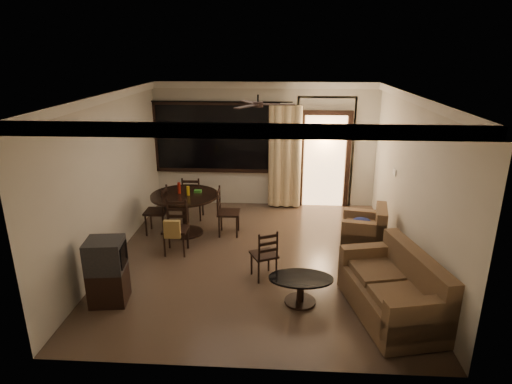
# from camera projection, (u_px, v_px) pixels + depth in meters

# --- Properties ---
(ground) EXTENTS (5.50, 5.50, 0.00)m
(ground) POSITION_uv_depth(u_px,v_px,m) (258.00, 257.00, 7.50)
(ground) COLOR #7F6651
(ground) RESTS_ON ground
(room_shell) EXTENTS (5.50, 6.70, 5.50)m
(room_shell) POSITION_uv_depth(u_px,v_px,m) (292.00, 135.00, 8.56)
(room_shell) COLOR beige
(room_shell) RESTS_ON ground
(dining_table) EXTENTS (1.30, 1.30, 1.03)m
(dining_table) POSITION_uv_depth(u_px,v_px,m) (185.00, 203.00, 8.28)
(dining_table) COLOR black
(dining_table) RESTS_ON ground
(dining_chair_west) EXTENTS (0.43, 0.43, 0.95)m
(dining_chair_west) POSITION_uv_depth(u_px,v_px,m) (157.00, 219.00, 8.41)
(dining_chair_west) COLOR black
(dining_chair_west) RESTS_ON ground
(dining_chair_east) EXTENTS (0.43, 0.43, 0.95)m
(dining_chair_east) POSITION_uv_depth(u_px,v_px,m) (228.00, 221.00, 8.35)
(dining_chair_east) COLOR black
(dining_chair_east) RESTS_ON ground
(dining_chair_south) EXTENTS (0.43, 0.48, 0.95)m
(dining_chair_south) POSITION_uv_depth(u_px,v_px,m) (176.00, 237.00, 7.57)
(dining_chair_south) COLOR black
(dining_chair_south) RESTS_ON ground
(dining_chair_north) EXTENTS (0.43, 0.43, 0.95)m
(dining_chair_north) POSITION_uv_depth(u_px,v_px,m) (193.00, 206.00, 9.14)
(dining_chair_north) COLOR black
(dining_chair_north) RESTS_ON ground
(tv_cabinet) EXTENTS (0.56, 0.52, 0.97)m
(tv_cabinet) POSITION_uv_depth(u_px,v_px,m) (107.00, 271.00, 6.03)
(tv_cabinet) COLOR black
(tv_cabinet) RESTS_ON ground
(sofa) EXTENTS (1.23, 1.82, 0.89)m
(sofa) POSITION_uv_depth(u_px,v_px,m) (395.00, 292.00, 5.77)
(sofa) COLOR #41291E
(sofa) RESTS_ON ground
(armchair) EXTENTS (0.89, 0.89, 0.77)m
(armchair) POSITION_uv_depth(u_px,v_px,m) (366.00, 231.00, 7.79)
(armchair) COLOR #41291E
(armchair) RESTS_ON ground
(coffee_table) EXTENTS (0.92, 0.55, 0.40)m
(coffee_table) POSITION_uv_depth(u_px,v_px,m) (301.00, 286.00, 6.08)
(coffee_table) COLOR black
(coffee_table) RESTS_ON ground
(side_chair) EXTENTS (0.49, 0.49, 0.84)m
(side_chair) POSITION_uv_depth(u_px,v_px,m) (264.00, 263.00, 6.76)
(side_chair) COLOR black
(side_chair) RESTS_ON ground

